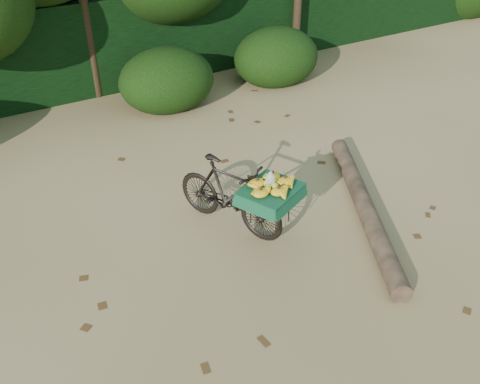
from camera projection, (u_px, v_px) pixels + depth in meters
ground at (208, 257)px, 6.04m from camera, size 80.00×80.00×0.00m
vendor_bicycle at (231, 194)px, 6.29m from camera, size 1.16×1.76×0.96m
fallen_log at (364, 205)px, 6.74m from camera, size 1.86×3.01×0.24m
hedge_backdrop at (53, 44)px, 10.02m from camera, size 26.00×1.80×1.80m
bush_clumps at (116, 94)px, 9.07m from camera, size 8.80×1.70×0.90m
leaf_litter at (184, 228)px, 6.50m from camera, size 7.00×7.30×0.01m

